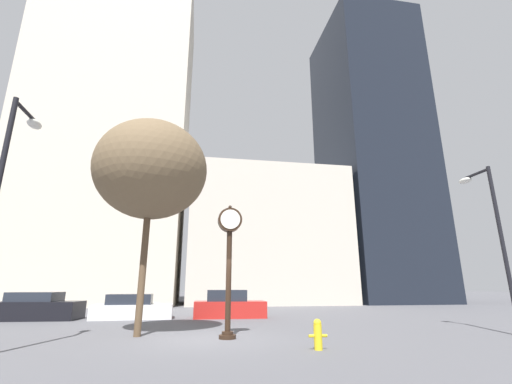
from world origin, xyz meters
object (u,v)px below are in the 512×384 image
object	(u,v)px
street_lamp_right	(489,220)
fire_hydrant_near	(318,334)
car_red	(229,306)
street_lamp_left	(7,179)
street_clock	(229,247)
car_white	(132,308)
car_black	(37,308)
bare_tree	(151,170)

from	to	relation	value
street_lamp_right	fire_hydrant_near	bearing A→B (deg)	-167.06
car_red	fire_hydrant_near	distance (m)	10.25
fire_hydrant_near	street_lamp_left	distance (m)	9.31
street_lamp_left	fire_hydrant_near	bearing A→B (deg)	-3.05
street_clock	fire_hydrant_near	size ratio (longest dim) A/B	5.65
car_red	street_lamp_left	bearing A→B (deg)	-123.77
street_clock	fire_hydrant_near	world-z (taller)	street_clock
car_white	street_lamp_right	bearing A→B (deg)	-33.66
car_black	fire_hydrant_near	xyz separation A→B (m)	(11.08, -10.48, -0.18)
bare_tree	car_white	bearing A→B (deg)	100.95
car_white	street_lamp_left	xyz separation A→B (m)	(-1.94, -9.92, 3.87)
bare_tree	street_clock	bearing A→B (deg)	-18.60
car_red	street_lamp_left	distance (m)	12.55
street_lamp_right	bare_tree	size ratio (longest dim) A/B	0.78
car_red	street_lamp_left	xyz separation A→B (m)	(-7.00, -9.70, 3.78)
fire_hydrant_near	street_lamp_right	distance (m)	8.66
street_clock	car_black	world-z (taller)	street_clock
fire_hydrant_near	car_black	bearing A→B (deg)	136.58
fire_hydrant_near	street_lamp_left	bearing A→B (deg)	176.95
fire_hydrant_near	car_red	bearing A→B (deg)	97.84
car_black	street_lamp_right	xyz separation A→B (m)	(18.72, -8.73, 3.49)
car_white	street_lamp_right	xyz separation A→B (m)	(14.10, -8.61, 3.55)
bare_tree	car_black	bearing A→B (deg)	130.18
street_clock	car_black	xyz separation A→B (m)	(-8.90, 8.05, -2.33)
fire_hydrant_near	street_lamp_left	xyz separation A→B (m)	(-8.40, 0.45, 4.00)
street_lamp_left	street_clock	bearing A→B (deg)	17.66
car_red	street_lamp_right	bearing A→B (deg)	-40.84
car_black	bare_tree	size ratio (longest dim) A/B	0.53
street_lamp_left	bare_tree	distance (m)	4.67
car_red	bare_tree	xyz separation A→B (m)	(-3.71, -6.74, 5.27)
car_black	street_lamp_left	bearing A→B (deg)	-71.66
street_lamp_left	street_lamp_right	bearing A→B (deg)	4.66
car_red	street_lamp_right	distance (m)	12.82
fire_hydrant_near	street_lamp_right	size ratio (longest dim) A/B	0.13
car_white	bare_tree	bearing A→B (deg)	-81.30
street_clock	car_red	size ratio (longest dim) A/B	1.13
car_black	street_lamp_left	xyz separation A→B (m)	(2.68, -10.03, 3.81)
street_clock	street_lamp_left	world-z (taller)	street_lamp_left
car_black	street_lamp_left	size ratio (longest dim) A/B	0.62
car_white	fire_hydrant_near	world-z (taller)	car_white
street_clock	car_red	distance (m)	8.10
street_lamp_left	bare_tree	bearing A→B (deg)	42.03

